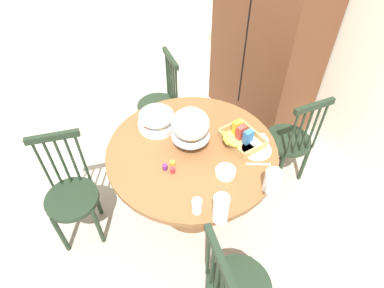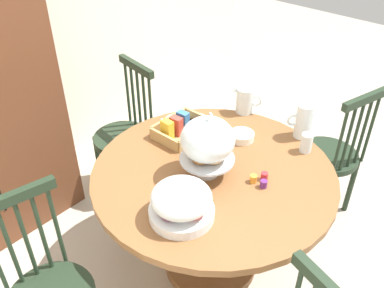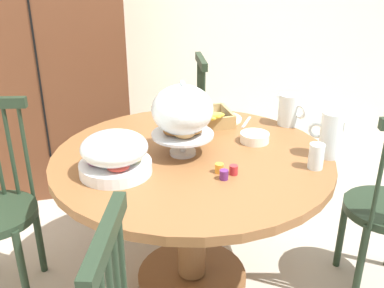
{
  "view_description": "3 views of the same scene",
  "coord_description": "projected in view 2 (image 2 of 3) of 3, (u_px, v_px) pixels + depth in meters",
  "views": [
    {
      "loc": [
        1.42,
        -0.76,
        2.47
      ],
      "look_at": [
        0.03,
        0.15,
        0.79
      ],
      "focal_mm": 30.25,
      "sensor_mm": 36.0,
      "label": 1
    },
    {
      "loc": [
        -1.33,
        -0.88,
        2.12
      ],
      "look_at": [
        0.03,
        0.3,
        0.84
      ],
      "focal_mm": 39.29,
      "sensor_mm": 36.0,
      "label": 2
    },
    {
      "loc": [
        -0.43,
        -1.57,
        1.57
      ],
      "look_at": [
        0.03,
        0.15,
        0.79
      ],
      "focal_mm": 40.49,
      "sensor_mm": 36.0,
      "label": 3
    }
  ],
  "objects": [
    {
      "name": "ground_plane",
      "position": [
        227.0,
        280.0,
        2.51
      ],
      "size": [
        10.0,
        10.0,
        0.0
      ],
      "primitive_type": "plane",
      "color": "#A89E8E"
    },
    {
      "name": "jam_jar_apricot",
      "position": [
        253.0,
        179.0,
        2.1
      ],
      "size": [
        0.04,
        0.04,
        0.04
      ],
      "primitive_type": "cylinder",
      "color": "orange",
      "rests_on": "dining_table"
    },
    {
      "name": "windsor_chair_by_cabinet",
      "position": [
        330.0,
        157.0,
        2.75
      ],
      "size": [
        0.42,
        0.42,
        0.97
      ],
      "color": "#1E2D1E",
      "rests_on": "ground_plane"
    },
    {
      "name": "milk_pitcher",
      "position": [
        245.0,
        101.0,
        2.62
      ],
      "size": [
        0.11,
        0.18,
        0.17
      ],
      "color": "silver",
      "rests_on": "dining_table"
    },
    {
      "name": "jam_jar_grape",
      "position": [
        264.0,
        184.0,
        2.07
      ],
      "size": [
        0.04,
        0.04,
        0.04
      ],
      "primitive_type": "cylinder",
      "color": "#5B2366",
      "rests_on": "dining_table"
    },
    {
      "name": "orange_juice_pitcher",
      "position": [
        303.0,
        122.0,
        2.39
      ],
      "size": [
        0.15,
        0.14,
        0.21
      ],
      "color": "silver",
      "rests_on": "dining_table"
    },
    {
      "name": "jam_jar_strawberry",
      "position": [
        264.0,
        176.0,
        2.11
      ],
      "size": [
        0.04,
        0.04,
        0.04
      ],
      "primitive_type": "cylinder",
      "color": "#B7282D",
      "rests_on": "dining_table"
    },
    {
      "name": "cereal_basket",
      "position": [
        182.0,
        129.0,
        2.42
      ],
      "size": [
        0.32,
        0.3,
        0.12
      ],
      "color": "tan",
      "rests_on": "dining_table"
    },
    {
      "name": "soup_spoon",
      "position": [
        214.0,
        120.0,
        2.58
      ],
      "size": [
        0.11,
        0.15,
        0.01
      ],
      "primitive_type": "cube",
      "rotation": [
        0.0,
        0.0,
        7.25
      ],
      "color": "silver",
      "rests_on": "dining_table"
    },
    {
      "name": "drinking_glass",
      "position": [
        306.0,
        143.0,
        2.29
      ],
      "size": [
        0.06,
        0.06,
        0.11
      ],
      "primitive_type": "cylinder",
      "color": "silver",
      "rests_on": "dining_table"
    },
    {
      "name": "china_plate_small",
      "position": [
        177.0,
        120.0,
        2.55
      ],
      "size": [
        0.15,
        0.15,
        0.01
      ],
      "primitive_type": "cylinder",
      "color": "white",
      "rests_on": "china_plate_large"
    },
    {
      "name": "china_plate_large",
      "position": [
        192.0,
        122.0,
        2.56
      ],
      "size": [
        0.22,
        0.22,
        0.01
      ],
      "primitive_type": "cylinder",
      "color": "white",
      "rests_on": "dining_table"
    },
    {
      "name": "windsor_chair_facing_door",
      "position": [
        125.0,
        137.0,
        2.95
      ],
      "size": [
        0.4,
        0.41,
        0.97
      ],
      "color": "#1E2D1E",
      "rests_on": "ground_plane"
    },
    {
      "name": "dining_table",
      "position": [
        213.0,
        199.0,
        2.3
      ],
      "size": [
        1.27,
        1.27,
        0.74
      ],
      "color": "brown",
      "rests_on": "ground_plane"
    },
    {
      "name": "cereal_bowl",
      "position": [
        242.0,
        136.0,
        2.4
      ],
      "size": [
        0.14,
        0.14,
        0.04
      ],
      "primitive_type": "cylinder",
      "color": "white",
      "rests_on": "dining_table"
    },
    {
      "name": "table_knife",
      "position": [
        169.0,
        126.0,
        2.53
      ],
      "size": [
        0.11,
        0.15,
        0.01
      ],
      "primitive_type": "cube",
      "rotation": [
        0.0,
        0.0,
        7.25
      ],
      "color": "silver",
      "rests_on": "dining_table"
    },
    {
      "name": "dinner_fork",
      "position": [
        164.0,
        126.0,
        2.52
      ],
      "size": [
        0.11,
        0.15,
        0.01
      ],
      "primitive_type": "cube",
      "rotation": [
        0.0,
        0.0,
        7.25
      ],
      "color": "silver",
      "rests_on": "dining_table"
    },
    {
      "name": "pastry_stand_with_dome",
      "position": [
        207.0,
        142.0,
        2.05
      ],
      "size": [
        0.28,
        0.28,
        0.34
      ],
      "color": "silver",
      "rests_on": "dining_table"
    },
    {
      "name": "fruit_platter_covered",
      "position": [
        181.0,
        202.0,
        1.86
      ],
      "size": [
        0.3,
        0.3,
        0.18
      ],
      "color": "silver",
      "rests_on": "dining_table"
    }
  ]
}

